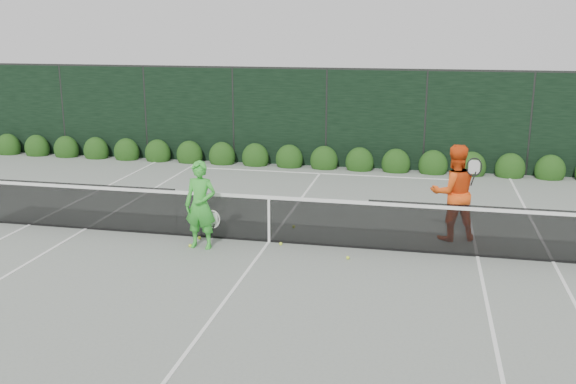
# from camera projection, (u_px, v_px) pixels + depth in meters

# --- Properties ---
(ground) EXTENTS (80.00, 80.00, 0.00)m
(ground) POSITION_uv_depth(u_px,v_px,m) (269.00, 242.00, 13.13)
(ground) COLOR gray
(ground) RESTS_ON ground
(tennis_net) EXTENTS (12.90, 0.10, 1.07)m
(tennis_net) POSITION_uv_depth(u_px,v_px,m) (268.00, 217.00, 13.00)
(tennis_net) COLOR black
(tennis_net) RESTS_ON ground
(player_woman) EXTENTS (0.68, 0.45, 1.76)m
(player_woman) POSITION_uv_depth(u_px,v_px,m) (201.00, 205.00, 12.59)
(player_woman) COLOR green
(player_woman) RESTS_ON ground
(player_man) EXTENTS (1.15, 1.01, 1.99)m
(player_man) POSITION_uv_depth(u_px,v_px,m) (454.00, 192.00, 13.08)
(player_man) COLOR #FF5515
(player_man) RESTS_ON ground
(court_lines) EXTENTS (11.03, 23.83, 0.01)m
(court_lines) POSITION_uv_depth(u_px,v_px,m) (269.00, 242.00, 13.13)
(court_lines) COLOR white
(court_lines) RESTS_ON ground
(windscreen_fence) EXTENTS (32.00, 21.07, 3.06)m
(windscreen_fence) POSITION_uv_depth(u_px,v_px,m) (228.00, 206.00, 10.18)
(windscreen_fence) COLOR black
(windscreen_fence) RESTS_ON ground
(hedge_row) EXTENTS (31.66, 0.65, 0.94)m
(hedge_row) POSITION_uv_depth(u_px,v_px,m) (324.00, 161.00, 19.83)
(hedge_row) COLOR #123C10
(hedge_row) RESTS_ON ground
(tennis_balls) EXTENTS (3.24, 1.75, 0.07)m
(tennis_balls) POSITION_uv_depth(u_px,v_px,m) (262.00, 242.00, 13.03)
(tennis_balls) COLOR #D3F135
(tennis_balls) RESTS_ON ground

